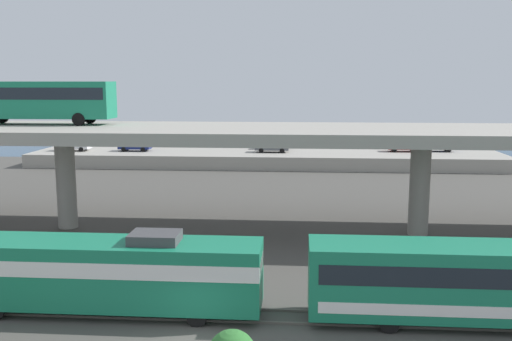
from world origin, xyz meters
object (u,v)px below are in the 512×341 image
Objects in this scene: transit_bus_on_overpass at (38,98)px; parked_car_0 at (437,146)px; parked_car_1 at (272,147)px; parked_car_2 at (273,144)px; parked_car_5 at (135,145)px; parked_car_4 at (404,146)px; parked_car_3 at (74,145)px; train_locomotive at (87,270)px.

transit_bus_on_overpass is 53.79m from parked_car_0.
parked_car_1 is 3.62m from parked_car_2.
transit_bus_on_overpass is at bearing 93.34° from parked_car_5.
parked_car_0 is (39.84, 35.35, -7.52)m from transit_bus_on_overpass.
transit_bus_on_overpass is 2.81× the size of parked_car_4.
parked_car_4 is at bearing -173.30° from parked_car_1.
parked_car_5 is (-19.04, -0.09, -0.00)m from parked_car_1.
parked_car_5 is at bearing -177.35° from parked_car_3.
parked_car_3 is at bearing 3.27° from parked_car_4.
parked_car_5 is at bearing 93.34° from transit_bus_on_overpass.
transit_bus_on_overpass reaches higher than parked_car_5.
parked_car_1 is (17.14, 32.67, -7.52)m from transit_bus_on_overpass.
train_locomotive is at bearing 103.68° from parked_car_5.
parked_car_0 is at bearing -176.20° from parked_car_5.
parked_car_5 is at bearing 0.28° from parked_car_1.
parked_car_4 is (18.00, -1.51, 0.00)m from parked_car_2.
parked_car_0 is 4.73m from parked_car_4.
parked_car_1 is at bearing 6.73° from parked_car_0.
parked_car_3 is at bearing 8.46° from parked_car_2.
transit_bus_on_overpass is at bearing 64.72° from parked_car_2.
transit_bus_on_overpass is 33.49m from parked_car_5.
transit_bus_on_overpass is at bearing 41.58° from parked_car_0.
train_locomotive is 54.34m from parked_car_2.
parked_car_0 is 1.04× the size of parked_car_4.
parked_car_0 is 41.84m from parked_car_5.
parked_car_0 and parked_car_4 have the same top height.
train_locomotive is 1.41× the size of transit_bus_on_overpass.
parked_car_0 is at bearing -173.27° from parked_car_1.
parked_car_3 and parked_car_4 have the same top height.
train_locomotive is 3.88× the size of parked_car_5.
parked_car_4 is 37.11m from parked_car_5.
parked_car_0 is at bearing -119.14° from train_locomotive.
parked_car_3 is (-27.65, -0.49, 0.00)m from parked_car_1.
parked_car_0 is 22.86m from parked_car_1.
parked_car_1 is (6.83, 50.28, 0.38)m from train_locomotive.
parked_car_4 is (45.66, 2.61, -0.00)m from parked_car_3.
train_locomotive is at bearing 112.70° from parked_car_3.
parked_car_1 is at bearing -178.98° from parked_car_3.
parked_car_1 and parked_car_2 have the same top height.
parked_car_0 is at bearing -173.16° from parked_car_4.
parked_car_4 is at bearing 6.84° from parked_car_0.
parked_car_3 is 8.62m from parked_car_5.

